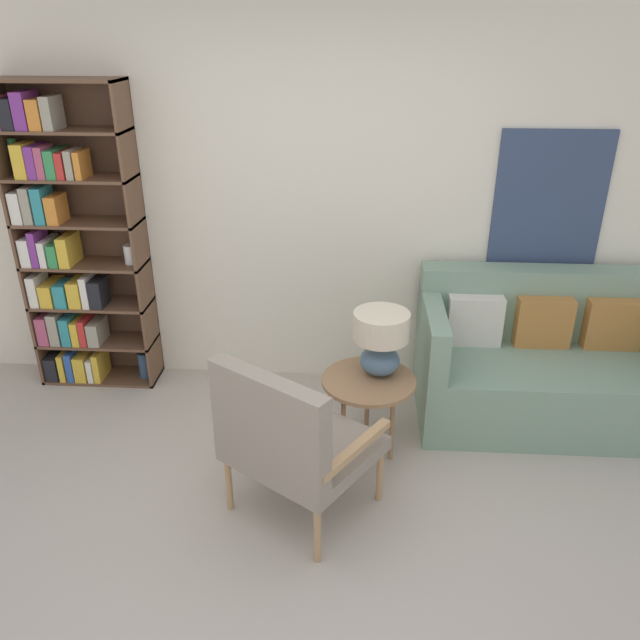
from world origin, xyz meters
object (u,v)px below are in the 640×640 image
at_px(bookshelf, 69,249).
at_px(side_table, 369,386).
at_px(armchair, 288,437).
at_px(couch, 542,365).
at_px(table_lamp, 381,338).

xyz_separation_m(bookshelf, side_table, (2.06, -0.76, -0.55)).
xyz_separation_m(armchair, side_table, (0.41, 0.62, -0.06)).
height_order(armchair, couch, couch).
bearing_deg(armchair, side_table, 56.49).
distance_m(bookshelf, side_table, 2.26).
bearing_deg(table_lamp, bookshelf, 162.16).
bearing_deg(couch, armchair, -144.27).
xyz_separation_m(couch, table_lamp, (-1.09, -0.43, 0.38)).
distance_m(armchair, table_lamp, 0.87).
distance_m(couch, side_table, 1.26).
xyz_separation_m(side_table, table_lamp, (0.06, 0.07, 0.28)).
distance_m(side_table, table_lamp, 0.30).
relative_size(couch, table_lamp, 4.05).
xyz_separation_m(bookshelf, armchair, (1.65, -1.38, -0.49)).
relative_size(armchair, table_lamp, 2.36).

